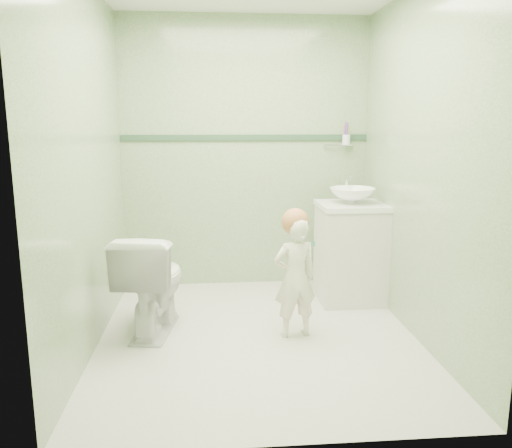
{
  "coord_description": "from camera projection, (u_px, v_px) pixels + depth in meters",
  "views": [
    {
      "loc": [
        -0.3,
        -3.37,
        1.49
      ],
      "look_at": [
        0.0,
        0.15,
        0.78
      ],
      "focal_mm": 35.9,
      "sensor_mm": 36.0,
      "label": 1
    }
  ],
  "objects": [
    {
      "name": "ground",
      "position": [
        258.0,
        336.0,
        3.61
      ],
      "size": [
        2.5,
        2.5,
        0.0
      ],
      "primitive_type": "plane",
      "color": "beige",
      "rests_on": "ground"
    },
    {
      "name": "room_shell",
      "position": [
        258.0,
        166.0,
        3.37
      ],
      "size": [
        2.5,
        2.54,
        2.4
      ],
      "color": "gray",
      "rests_on": "ground"
    },
    {
      "name": "trim_stripe",
      "position": [
        246.0,
        137.0,
        4.55
      ],
      "size": [
        2.2,
        0.02,
        0.05
      ],
      "primitive_type": "cube",
      "color": "#2C4D34",
      "rests_on": "room_shell"
    },
    {
      "name": "vanity",
      "position": [
        350.0,
        254.0,
        4.28
      ],
      "size": [
        0.52,
        0.5,
        0.8
      ],
      "primitive_type": "cube",
      "color": "beige",
      "rests_on": "ground"
    },
    {
      "name": "counter",
      "position": [
        352.0,
        206.0,
        4.2
      ],
      "size": [
        0.54,
        0.52,
        0.04
      ],
      "primitive_type": "cube",
      "color": "white",
      "rests_on": "vanity"
    },
    {
      "name": "basin",
      "position": [
        352.0,
        196.0,
        4.19
      ],
      "size": [
        0.37,
        0.37,
        0.13
      ],
      "primitive_type": "imported",
      "color": "white",
      "rests_on": "counter"
    },
    {
      "name": "faucet",
      "position": [
        347.0,
        183.0,
        4.35
      ],
      "size": [
        0.03,
        0.13,
        0.18
      ],
      "color": "silver",
      "rests_on": "counter"
    },
    {
      "name": "cup_holder",
      "position": [
        345.0,
        139.0,
        4.58
      ],
      "size": [
        0.26,
        0.07,
        0.21
      ],
      "color": "silver",
      "rests_on": "room_shell"
    },
    {
      "name": "toilet",
      "position": [
        152.0,
        282.0,
        3.64
      ],
      "size": [
        0.52,
        0.77,
        0.73
      ],
      "primitive_type": "imported",
      "rotation": [
        0.0,
        0.0,
        2.99
      ],
      "color": "white",
      "rests_on": "ground"
    },
    {
      "name": "toddler",
      "position": [
        295.0,
        278.0,
        3.54
      ],
      "size": [
        0.35,
        0.26,
        0.85
      ],
      "primitive_type": "imported",
      "rotation": [
        0.0,
        0.0,
        3.35
      ],
      "color": "silver",
      "rests_on": "ground"
    },
    {
      "name": "hair_cap",
      "position": [
        295.0,
        222.0,
        3.49
      ],
      "size": [
        0.19,
        0.19,
        0.19
      ],
      "primitive_type": "sphere",
      "color": "#B97342",
      "rests_on": "toddler"
    },
    {
      "name": "teal_toothbrush",
      "position": [
        313.0,
        243.0,
        3.4
      ],
      "size": [
        0.11,
        0.14,
        0.08
      ],
      "color": "#07847A",
      "rests_on": "toddler"
    }
  ]
}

